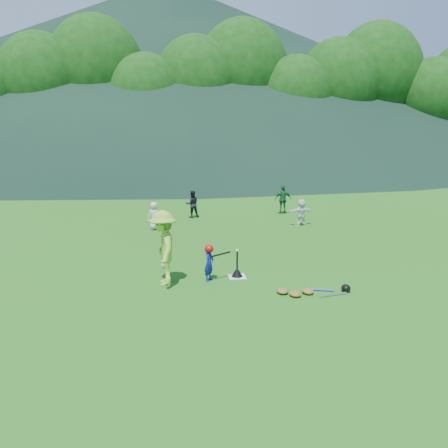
{
  "coord_description": "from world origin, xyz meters",
  "views": [
    {
      "loc": [
        -1.88,
        -10.9,
        3.9
      ],
      "look_at": [
        0.0,
        2.5,
        0.9
      ],
      "focal_mm": 35.0,
      "sensor_mm": 36.0,
      "label": 1
    }
  ],
  "objects_px": {
    "fielder_b": "(192,204)",
    "fielder_c": "(283,199)",
    "adult_coach": "(163,248)",
    "home_plate": "(237,277)",
    "fielder_d": "(301,212)",
    "fielder_a": "(154,216)",
    "batting_tee": "(237,272)",
    "equipment_pile": "(308,291)",
    "batter_child": "(209,263)"
  },
  "relations": [
    {
      "from": "batter_child",
      "to": "batting_tee",
      "type": "bearing_deg",
      "value": -46.67
    },
    {
      "from": "fielder_d",
      "to": "equipment_pile",
      "type": "bearing_deg",
      "value": 65.86
    },
    {
      "from": "batter_child",
      "to": "batting_tee",
      "type": "relative_size",
      "value": 1.38
    },
    {
      "from": "fielder_b",
      "to": "fielder_c",
      "type": "distance_m",
      "value": 4.21
    },
    {
      "from": "fielder_c",
      "to": "batting_tee",
      "type": "height_order",
      "value": "fielder_c"
    },
    {
      "from": "adult_coach",
      "to": "fielder_d",
      "type": "xyz_separation_m",
      "value": [
        5.55,
        6.07,
        -0.41
      ]
    },
    {
      "from": "batter_child",
      "to": "fielder_c",
      "type": "bearing_deg",
      "value": 3.65
    },
    {
      "from": "fielder_d",
      "to": "batting_tee",
      "type": "height_order",
      "value": "fielder_d"
    },
    {
      "from": "home_plate",
      "to": "adult_coach",
      "type": "relative_size",
      "value": 0.24
    },
    {
      "from": "home_plate",
      "to": "batting_tee",
      "type": "relative_size",
      "value": 0.66
    },
    {
      "from": "fielder_c",
      "to": "fielder_a",
      "type": "bearing_deg",
      "value": 20.09
    },
    {
      "from": "fielder_a",
      "to": "fielder_c",
      "type": "relative_size",
      "value": 0.82
    },
    {
      "from": "batter_child",
      "to": "batting_tee",
      "type": "height_order",
      "value": "batter_child"
    },
    {
      "from": "fielder_c",
      "to": "equipment_pile",
      "type": "xyz_separation_m",
      "value": [
        -2.08,
        -9.77,
        -0.6
      ]
    },
    {
      "from": "fielder_a",
      "to": "fielder_d",
      "type": "bearing_deg",
      "value": 157.12
    },
    {
      "from": "adult_coach",
      "to": "fielder_d",
      "type": "relative_size",
      "value": 1.76
    },
    {
      "from": "home_plate",
      "to": "fielder_d",
      "type": "bearing_deg",
      "value": 58.1
    },
    {
      "from": "fielder_d",
      "to": "batting_tee",
      "type": "relative_size",
      "value": 1.59
    },
    {
      "from": "adult_coach",
      "to": "fielder_a",
      "type": "xyz_separation_m",
      "value": [
        -0.33,
        6.17,
        -0.4
      ]
    },
    {
      "from": "adult_coach",
      "to": "home_plate",
      "type": "bearing_deg",
      "value": 94.83
    },
    {
      "from": "equipment_pile",
      "to": "batter_child",
      "type": "bearing_deg",
      "value": 150.97
    },
    {
      "from": "fielder_a",
      "to": "batting_tee",
      "type": "xyz_separation_m",
      "value": [
        2.25,
        -5.92,
        -0.41
      ]
    },
    {
      "from": "fielder_b",
      "to": "adult_coach",
      "type": "bearing_deg",
      "value": 72.65
    },
    {
      "from": "batter_child",
      "to": "fielder_a",
      "type": "height_order",
      "value": "fielder_a"
    },
    {
      "from": "adult_coach",
      "to": "batting_tee",
      "type": "relative_size",
      "value": 2.79
    },
    {
      "from": "fielder_a",
      "to": "fielder_b",
      "type": "xyz_separation_m",
      "value": [
        1.62,
        2.14,
        0.06
      ]
    },
    {
      "from": "home_plate",
      "to": "fielder_c",
      "type": "height_order",
      "value": "fielder_c"
    },
    {
      "from": "home_plate",
      "to": "batting_tee",
      "type": "bearing_deg",
      "value": 0.0
    },
    {
      "from": "adult_coach",
      "to": "fielder_d",
      "type": "height_order",
      "value": "adult_coach"
    },
    {
      "from": "fielder_a",
      "to": "batting_tee",
      "type": "bearing_deg",
      "value": 88.88
    },
    {
      "from": "batter_child",
      "to": "batting_tee",
      "type": "xyz_separation_m",
      "value": [
        0.76,
        0.17,
        -0.34
      ]
    },
    {
      "from": "fielder_c",
      "to": "fielder_d",
      "type": "bearing_deg",
      "value": 88.85
    },
    {
      "from": "fielder_b",
      "to": "fielder_d",
      "type": "height_order",
      "value": "fielder_b"
    },
    {
      "from": "batting_tee",
      "to": "equipment_pile",
      "type": "bearing_deg",
      "value": -43.76
    },
    {
      "from": "batter_child",
      "to": "fielder_a",
      "type": "bearing_deg",
      "value": 44.31
    },
    {
      "from": "adult_coach",
      "to": "fielder_c",
      "type": "bearing_deg",
      "value": 144.98
    },
    {
      "from": "adult_coach",
      "to": "fielder_c",
      "type": "height_order",
      "value": "adult_coach"
    },
    {
      "from": "home_plate",
      "to": "fielder_c",
      "type": "relative_size",
      "value": 0.34
    },
    {
      "from": "home_plate",
      "to": "adult_coach",
      "type": "xyz_separation_m",
      "value": [
        -1.92,
        -0.25,
        0.94
      ]
    },
    {
      "from": "adult_coach",
      "to": "batting_tee",
      "type": "xyz_separation_m",
      "value": [
        1.92,
        0.25,
        -0.82
      ]
    },
    {
      "from": "fielder_a",
      "to": "batting_tee",
      "type": "relative_size",
      "value": 1.6
    },
    {
      "from": "equipment_pile",
      "to": "fielder_d",
      "type": "bearing_deg",
      "value": 73.54
    },
    {
      "from": "fielder_c",
      "to": "adult_coach",
      "type": "bearing_deg",
      "value": 54.9
    },
    {
      "from": "fielder_a",
      "to": "fielder_b",
      "type": "relative_size",
      "value": 0.91
    },
    {
      "from": "batter_child",
      "to": "adult_coach",
      "type": "xyz_separation_m",
      "value": [
        -1.16,
        -0.07,
        0.48
      ]
    },
    {
      "from": "equipment_pile",
      "to": "fielder_b",
      "type": "bearing_deg",
      "value": 102.58
    },
    {
      "from": "fielder_b",
      "to": "fielder_d",
      "type": "distance_m",
      "value": 4.81
    },
    {
      "from": "equipment_pile",
      "to": "fielder_c",
      "type": "bearing_deg",
      "value": 77.97
    },
    {
      "from": "batter_child",
      "to": "equipment_pile",
      "type": "xyz_separation_m",
      "value": [
        2.25,
        -1.25,
        -0.4
      ]
    },
    {
      "from": "fielder_b",
      "to": "fielder_c",
      "type": "xyz_separation_m",
      "value": [
        4.2,
        0.28,
        0.07
      ]
    }
  ]
}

